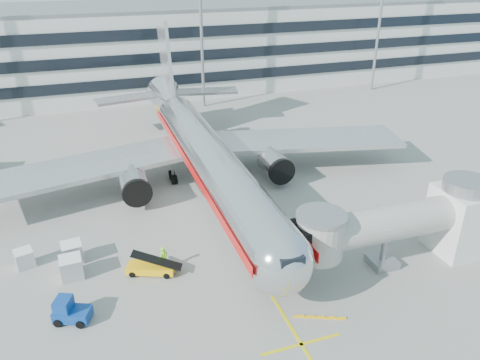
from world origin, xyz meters
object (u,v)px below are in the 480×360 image
object	(u,v)px
ramp_worker	(164,258)
baggage_tug	(70,311)
cargo_container_right	(72,252)
belt_loader	(151,267)
cargo_container_front	(71,267)
main_jet	(203,152)
cargo_container_left	(24,258)

from	to	relation	value
ramp_worker	baggage_tug	bearing A→B (deg)	178.01
cargo_container_right	ramp_worker	xyz separation A→B (m)	(7.34, -3.57, 0.13)
belt_loader	baggage_tug	world-z (taller)	belt_loader
belt_loader	cargo_container_front	xyz separation A→B (m)	(-6.26, 1.61, 0.37)
cargo_container_front	ramp_worker	distance (m)	7.56
belt_loader	main_jet	bearing A→B (deg)	59.55
baggage_tug	cargo_container_right	xyz separation A→B (m)	(0.32, 7.63, 0.06)
cargo_container_left	belt_loader	bearing A→B (deg)	-24.16
baggage_tug	cargo_container_front	xyz separation A→B (m)	(0.21, 5.34, 0.09)
main_jet	baggage_tug	distance (m)	23.73
cargo_container_left	cargo_container_front	bearing A→B (deg)	-37.37
belt_loader	cargo_container_left	size ratio (longest dim) A/B	2.38
cargo_container_left	cargo_container_right	distance (m)	3.96
belt_loader	cargo_container_front	distance (m)	6.47
ramp_worker	cargo_container_right	bearing A→B (deg)	124.16
baggage_tug	cargo_container_left	distance (m)	8.99
cargo_container_right	belt_loader	bearing A→B (deg)	-32.36
belt_loader	ramp_worker	size ratio (longest dim) A/B	2.03
cargo_container_front	ramp_worker	bearing A→B (deg)	-9.78
main_jet	cargo_container_front	world-z (taller)	main_jet
ramp_worker	belt_loader	bearing A→B (deg)	165.53
cargo_container_right	cargo_container_front	world-z (taller)	cargo_container_front
cargo_container_left	cargo_container_right	size ratio (longest dim) A/B	0.96
baggage_tug	main_jet	bearing A→B (deg)	50.51
main_jet	baggage_tug	world-z (taller)	main_jet
main_jet	cargo_container_right	distance (m)	18.31
baggage_tug	cargo_container_left	world-z (taller)	baggage_tug
belt_loader	cargo_container_left	world-z (taller)	belt_loader
cargo_container_left	cargo_container_right	xyz separation A→B (m)	(3.91, -0.61, 0.13)
cargo_container_front	ramp_worker	size ratio (longest dim) A/B	0.90
cargo_container_left	cargo_container_front	world-z (taller)	cargo_container_front
belt_loader	baggage_tug	size ratio (longest dim) A/B	1.43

